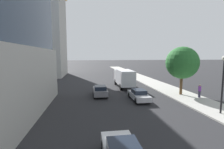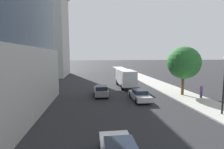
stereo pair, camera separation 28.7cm
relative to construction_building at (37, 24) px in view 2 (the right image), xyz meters
The scene contains 7 objects.
sidewalk 40.72m from the construction_building, 47.15° to the right, with size 4.29×120.00×0.15m, color #B2AFA8.
construction_building is the anchor object (origin of this frame).
street_tree 37.60m from the construction_building, 44.50° to the right, with size 4.30×4.30×6.47m.
car_silver 35.87m from the construction_building, 54.20° to the right, with size 1.75×4.39×1.34m.
car_gray 31.41m from the construction_building, 58.28° to the right, with size 1.77×4.15×1.48m.
box_truck 29.64m from the construction_building, 43.89° to the right, with size 2.26×7.26×3.03m.
pedestrian_purple_shirt 40.81m from the construction_building, 44.99° to the right, with size 0.34×0.34×1.65m.
Camera 2 is at (-3.79, 2.12, 5.42)m, focal length 26.37 mm.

